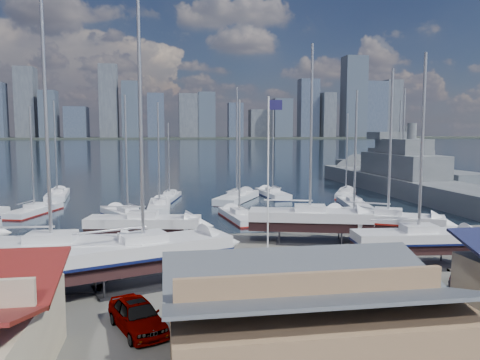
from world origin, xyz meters
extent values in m
plane|color=#605E59|center=(0.00, -10.00, 0.00)|extent=(1400.00, 1400.00, 0.00)
cube|color=#192A3A|center=(0.00, 300.00, -0.15)|extent=(1400.00, 600.00, 0.40)
cube|color=#2D332D|center=(0.00, 560.00, 1.10)|extent=(1400.00, 80.00, 2.20)
cube|color=#595E66|center=(-168.55, 559.47, 44.11)|extent=(22.49, 24.47, 83.83)
cube|color=#3D4756|center=(-141.97, 552.31, 30.18)|extent=(19.55, 21.83, 55.97)
cube|color=#475166|center=(-111.19, 558.58, 20.77)|extent=(26.03, 30.49, 37.14)
cube|color=#595E66|center=(-70.96, 546.95, 46.02)|extent=(21.60, 16.58, 87.63)
cube|color=#3D4756|center=(-45.38, 548.38, 36.00)|extent=(19.42, 28.42, 67.60)
cube|color=#475166|center=(-15.00, 551.59, 29.25)|extent=(20.24, 23.80, 54.09)
cube|color=#595E66|center=(25.78, 548.33, 29.20)|extent=(24.62, 19.72, 54.00)
cube|color=#3D4756|center=(47.64, 546.55, 30.18)|extent=(20.75, 17.93, 55.97)
cube|color=#475166|center=(84.09, 544.87, 23.71)|extent=(18.36, 16.25, 43.03)
cube|color=#595E66|center=(120.24, 563.78, 20.05)|extent=(28.49, 22.03, 35.69)
cube|color=#3D4756|center=(145.71, 546.00, 26.75)|extent=(23.34, 17.87, 49.11)
cube|color=#475166|center=(184.98, 560.84, 40.18)|extent=(25.35, 19.79, 75.95)
cube|color=#595E66|center=(208.39, 554.33, 31.04)|extent=(17.00, 27.45, 57.67)
cube|color=#3D4756|center=(245.53, 554.25, 55.22)|extent=(29.28, 24.05, 106.04)
cube|color=#475166|center=(277.54, 563.71, 39.40)|extent=(30.82, 28.37, 74.41)
cube|color=#595E66|center=(307.39, 565.54, 40.94)|extent=(21.74, 17.03, 77.48)
cube|color=#8C6B4C|center=(0.00, -26.00, 1.50)|extent=(12.00, 8.00, 3.00)
cube|color=#53595F|center=(0.00, -26.00, 3.54)|extent=(12.60, 8.40, 1.27)
cube|color=#2D2D33|center=(-13.32, -13.79, 0.08)|extent=(6.69, 3.43, 0.16)
cube|color=black|center=(-13.32, -13.79, 1.67)|extent=(11.99, 3.64, 0.95)
cube|color=silver|center=(-13.32, -13.79, 2.62)|extent=(12.02, 4.14, 0.95)
cube|color=maroon|center=(-13.32, -13.79, 2.18)|extent=(12.14, 4.18, 0.19)
cube|color=silver|center=(-13.32, -13.79, 3.34)|extent=(3.09, 2.19, 0.50)
cylinder|color=#B2B2B7|center=(-13.32, -13.79, 11.07)|extent=(0.22, 0.22, 15.95)
cube|color=#2D2D33|center=(-7.96, -4.47, 0.08)|extent=(5.63, 3.31, 0.16)
cube|color=black|center=(-7.96, -4.47, 1.58)|extent=(9.87, 3.92, 0.77)
cube|color=silver|center=(-7.96, -4.47, 2.35)|extent=(9.94, 4.32, 0.77)
cube|color=silver|center=(-7.96, -4.47, 2.99)|extent=(2.65, 2.01, 0.50)
cylinder|color=#B2B2B7|center=(-7.96, -4.47, 9.23)|extent=(0.22, 0.22, 12.99)
cube|color=#2D2D33|center=(-7.55, -14.53, 0.08)|extent=(6.88, 4.85, 0.16)
cube|color=black|center=(-7.55, -14.53, 1.66)|extent=(11.64, 6.45, 0.91)
cube|color=silver|center=(-7.55, -14.53, 2.57)|extent=(11.81, 6.90, 0.91)
cube|color=#0C123C|center=(-7.55, -14.53, 2.15)|extent=(11.92, 6.97, 0.18)
cube|color=silver|center=(-7.55, -14.53, 3.27)|extent=(3.33, 2.78, 0.50)
cylinder|color=#B2B2B7|center=(-7.55, -14.53, 10.72)|extent=(0.22, 0.22, 15.39)
cube|color=#2D2D33|center=(6.71, -4.73, 0.08)|extent=(6.48, 4.23, 0.16)
cube|color=black|center=(6.71, -4.73, 1.63)|extent=(11.13, 5.40, 0.87)
cube|color=silver|center=(6.71, -4.73, 2.50)|extent=(11.25, 5.83, 0.87)
cube|color=silver|center=(6.71, -4.73, 3.18)|extent=(3.10, 2.48, 0.50)
cylinder|color=#B2B2B7|center=(6.71, -4.73, 10.25)|extent=(0.22, 0.22, 14.63)
cube|color=#2D2D33|center=(12.21, -13.45, 0.08)|extent=(5.41, 2.82, 0.16)
cube|color=black|center=(12.21, -13.45, 1.58)|extent=(9.66, 3.04, 0.76)
cube|color=silver|center=(12.21, -13.45, 2.34)|extent=(9.69, 3.44, 0.76)
cube|color=#0C123C|center=(12.21, -13.45, 1.99)|extent=(9.79, 3.47, 0.15)
cube|color=silver|center=(12.21, -13.45, 2.97)|extent=(2.50, 1.79, 0.50)
cylinder|color=#B2B2B7|center=(12.21, -13.45, 9.13)|extent=(0.22, 0.22, 12.83)
cube|color=#2D2D33|center=(13.42, -6.29, 0.08)|extent=(5.67, 4.60, 0.16)
cube|color=black|center=(13.42, -6.29, 1.58)|extent=(9.29, 6.55, 0.75)
cube|color=silver|center=(13.42, -6.29, 2.33)|extent=(9.48, 6.90, 0.75)
cube|color=maroon|center=(13.42, -6.29, 1.98)|extent=(9.58, 6.96, 0.15)
cube|color=silver|center=(13.42, -6.29, 2.95)|extent=(2.82, 2.53, 0.50)
cylinder|color=#B2B2B7|center=(13.42, -6.29, 9.05)|extent=(0.22, 0.22, 12.69)
cube|color=black|center=(-21.71, 14.49, -0.24)|extent=(4.79, 9.21, 0.72)
cube|color=silver|center=(-21.71, 14.49, 0.48)|extent=(5.15, 9.33, 0.72)
cube|color=maroon|center=(-21.71, 14.49, 0.15)|extent=(5.20, 9.42, 0.14)
cube|color=silver|center=(-21.71, 14.49, 1.09)|extent=(2.13, 2.60, 0.50)
cylinder|color=#B2B2B7|center=(-21.71, 14.49, 6.91)|extent=(0.22, 0.22, 12.14)
cube|color=black|center=(-21.94, 28.12, -0.27)|extent=(3.58, 10.24, 0.80)
cube|color=silver|center=(-21.94, 28.12, 0.53)|extent=(4.00, 10.29, 0.80)
cube|color=silver|center=(-21.94, 28.12, 1.18)|extent=(1.97, 2.69, 0.50)
cylinder|color=#B2B2B7|center=(-21.94, 28.12, 7.70)|extent=(0.22, 0.22, 13.53)
cube|color=black|center=(-10.34, 9.63, -0.26)|extent=(6.67, 9.67, 0.78)
cube|color=silver|center=(-10.34, 9.63, 0.52)|extent=(7.03, 9.86, 0.78)
cube|color=#0C123C|center=(-10.34, 9.63, 0.16)|extent=(7.10, 9.96, 0.16)
cube|color=silver|center=(-10.34, 9.63, 1.16)|extent=(2.60, 2.92, 0.50)
cylinder|color=#B2B2B7|center=(-10.34, 9.63, 7.48)|extent=(0.22, 0.22, 13.15)
cube|color=black|center=(-6.79, 15.62, -0.25)|extent=(2.48, 9.48, 0.75)
cube|color=silver|center=(-6.79, 15.62, 0.50)|extent=(2.88, 9.49, 0.75)
cube|color=silver|center=(-6.79, 15.62, 1.13)|extent=(1.64, 2.40, 0.50)
cylinder|color=#B2B2B7|center=(-6.79, 15.62, 7.24)|extent=(0.22, 0.22, 12.73)
cube|color=black|center=(-5.46, 24.05, -0.20)|extent=(3.48, 7.98, 0.62)
cube|color=silver|center=(-5.46, 24.05, 0.42)|extent=(3.79, 8.05, 0.62)
cube|color=#0C123C|center=(-5.46, 24.05, 0.14)|extent=(3.83, 8.13, 0.12)
cube|color=silver|center=(-5.46, 24.05, 0.98)|extent=(1.69, 2.18, 0.50)
cylinder|color=#B2B2B7|center=(-5.46, 24.05, 5.98)|extent=(0.22, 0.22, 10.48)
cube|color=black|center=(2.16, 6.74, -0.25)|extent=(3.45, 9.53, 0.75)
cube|color=silver|center=(2.16, 6.74, 0.50)|extent=(3.84, 9.58, 0.75)
cube|color=maroon|center=(2.16, 6.74, 0.15)|extent=(3.88, 9.68, 0.15)
cube|color=silver|center=(2.16, 6.74, 1.12)|extent=(1.86, 2.52, 0.50)
cylinder|color=#B2B2B7|center=(2.16, 6.74, 7.16)|extent=(0.22, 0.22, 12.58)
cube|color=black|center=(4.07, 20.75, -0.31)|extent=(7.69, 11.09, 0.89)
cube|color=silver|center=(4.07, 20.75, 0.59)|extent=(8.10, 11.31, 0.89)
cube|color=silver|center=(4.07, 20.75, 1.28)|extent=(2.99, 3.35, 0.50)
cylinder|color=#B2B2B7|center=(4.07, 20.75, 8.58)|extent=(0.22, 0.22, 15.09)
cube|color=black|center=(10.19, 24.56, -0.25)|extent=(3.30, 9.65, 0.76)
cube|color=silver|center=(10.19, 24.56, 0.50)|extent=(3.70, 9.70, 0.76)
cube|color=#0C123C|center=(10.19, 24.56, 0.16)|extent=(3.73, 9.79, 0.15)
cube|color=silver|center=(10.19, 24.56, 1.13)|extent=(1.85, 2.53, 0.50)
cylinder|color=#B2B2B7|center=(10.19, 24.56, 7.27)|extent=(0.22, 0.22, 12.77)
cube|color=black|center=(14.71, 4.20, -0.27)|extent=(4.82, 10.29, 0.80)
cube|color=silver|center=(14.71, 4.20, 0.53)|extent=(5.23, 10.40, 0.80)
cube|color=silver|center=(14.71, 4.20, 1.18)|extent=(2.26, 2.85, 0.50)
cylinder|color=#B2B2B7|center=(14.71, 4.20, 7.69)|extent=(0.22, 0.22, 13.52)
cube|color=black|center=(18.29, 12.69, -0.25)|extent=(3.84, 9.76, 0.76)
cube|color=silver|center=(18.29, 12.69, 0.51)|extent=(4.24, 9.83, 0.76)
cube|color=#0C123C|center=(18.29, 12.69, 0.16)|extent=(4.28, 9.93, 0.15)
cube|color=silver|center=(18.29, 12.69, 1.14)|extent=(1.98, 2.61, 0.50)
cylinder|color=#B2B2B7|center=(18.29, 12.69, 7.31)|extent=(0.22, 0.22, 12.85)
cube|color=black|center=(21.40, 23.14, -0.23)|extent=(5.85, 8.76, 0.70)
cube|color=silver|center=(21.40, 23.14, 0.47)|extent=(6.18, 8.93, 0.70)
cube|color=maroon|center=(21.40, 23.14, 0.15)|extent=(6.24, 9.02, 0.14)
cube|color=silver|center=(21.40, 23.14, 1.07)|extent=(2.31, 2.62, 0.50)
cylinder|color=#B2B2B7|center=(21.40, 23.14, 6.74)|extent=(0.22, 0.22, 11.84)
cube|color=#5A5D64|center=(31.95, 25.64, 0.50)|extent=(8.52, 50.27, 4.52)
cube|color=#5A5D64|center=(31.95, 25.64, 4.56)|extent=(6.60, 17.63, 3.60)
cube|color=#5A5D64|center=(31.95, 25.64, 7.56)|extent=(4.92, 10.08, 2.40)
cube|color=#5A5D64|center=(31.90, 30.66, 9.26)|extent=(5.67, 5.07, 1.20)
cylinder|color=#B2B2B7|center=(31.95, 25.64, 12.76)|extent=(0.30, 0.30, 8.00)
cube|color=#5A5D64|center=(44.66, 50.70, 0.47)|extent=(11.78, 46.93, 4.18)
cube|color=#5A5D64|center=(44.66, 50.70, 4.36)|extent=(7.45, 16.74, 3.60)
cube|color=#5A5D64|center=(44.66, 50.70, 7.36)|extent=(5.32, 9.67, 2.40)
cube|color=#5A5D64|center=(44.22, 55.33, 9.06)|extent=(5.62, 5.11, 1.20)
cylinder|color=#B2B2B7|center=(44.66, 50.70, 12.56)|extent=(0.30, 0.30, 8.00)
imported|color=gray|center=(-7.60, -21.33, 0.81)|extent=(3.59, 5.14, 1.63)
imported|color=gray|center=(0.60, -18.41, 0.76)|extent=(4.68, 1.81, 1.52)
imported|color=gray|center=(4.10, -20.79, 0.69)|extent=(2.49, 5.04, 1.37)
cylinder|color=white|center=(1.68, -9.88, 6.31)|extent=(0.12, 0.12, 12.62)
cube|color=#171440|center=(2.21, -9.88, 11.99)|extent=(1.05, 0.05, 0.74)
camera|label=1|loc=(-6.15, -44.54, 10.04)|focal=35.00mm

